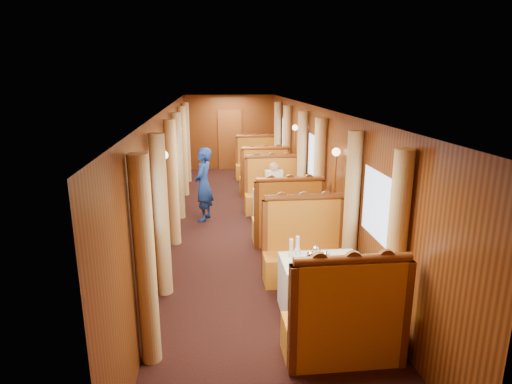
{
  "coord_description": "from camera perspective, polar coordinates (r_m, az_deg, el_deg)",
  "views": [
    {
      "loc": [
        -0.66,
        -8.54,
        3.08
      ],
      "look_at": [
        0.14,
        -1.08,
        1.05
      ],
      "focal_mm": 30.0,
      "sensor_mm": 36.0,
      "label": 1
    }
  ],
  "objects": [
    {
      "name": "teapot_right",
      "position": [
        5.62,
        9.25,
        -8.84
      ],
      "size": [
        0.19,
        0.16,
        0.13
      ],
      "primitive_type": null,
      "rotation": [
        0.0,
        0.0,
        -0.28
      ],
      "color": "silver",
      "rests_on": "tea_tray"
    },
    {
      "name": "curtain_right_near_a",
      "position": [
        5.09,
        18.14,
        -7.64
      ],
      "size": [
        0.22,
        0.22,
        2.35
      ],
      "primitive_type": "cylinder",
      "color": "#E0B273",
      "rests_on": "floor"
    },
    {
      "name": "banquette_mid_fwd",
      "position": [
        8.11,
        4.25,
        -4.05
      ],
      "size": [
        1.3,
        0.55,
        1.34
      ],
      "color": "#B54E14",
      "rests_on": "floor"
    },
    {
      "name": "wall_near",
      "position": [
        3.2,
        7.3,
        -19.9
      ],
      "size": [
        3.0,
        0.01,
        2.5
      ],
      "primitive_type": null,
      "rotation": [
        -1.57,
        0.0,
        0.0
      ],
      "color": "brown",
      "rests_on": "floor"
    },
    {
      "name": "banquette_far_fwd",
      "position": [
        11.43,
        1.14,
        1.69
      ],
      "size": [
        1.3,
        0.55,
        1.34
      ],
      "color": "#B54E14",
      "rests_on": "floor"
    },
    {
      "name": "window_right_far",
      "position": [
        12.34,
        3.99,
        7.5
      ],
      "size": [
        0.01,
        1.2,
        0.9
      ],
      "primitive_type": null,
      "rotation": [
        1.57,
        0.0,
        -1.57
      ],
      "color": "#91ADD3",
      "rests_on": "wall_right"
    },
    {
      "name": "curtain_right_far_a",
      "position": [
        11.6,
        4.12,
        5.64
      ],
      "size": [
        0.22,
        0.22,
        2.35
      ],
      "primitive_type": "cylinder",
      "color": "#E0B273",
      "rests_on": "floor"
    },
    {
      "name": "rose_vase_mid",
      "position": [
        8.95,
        3.07,
        1.18
      ],
      "size": [
        0.06,
        0.06,
        0.36
      ],
      "rotation": [
        0.0,
        0.0,
        0.1
      ],
      "color": "silver",
      "rests_on": "table_mid"
    },
    {
      "name": "cup_inboard",
      "position": [
        5.73,
        4.71,
        -7.76
      ],
      "size": [
        0.08,
        0.08,
        0.26
      ],
      "rotation": [
        0.0,
        0.0,
        0.26
      ],
      "color": "white",
      "rests_on": "table_near"
    },
    {
      "name": "curtain_left_near_b",
      "position": [
        6.17,
        -12.54,
        -3.24
      ],
      "size": [
        0.22,
        0.22,
        2.35
      ],
      "primitive_type": "cylinder",
      "color": "#E0B273",
      "rests_on": "floor"
    },
    {
      "name": "steward",
      "position": [
        9.38,
        -7.01,
        1.0
      ],
      "size": [
        0.55,
        0.68,
        1.61
      ],
      "primitive_type": "imported",
      "rotation": [
        0.0,
        0.0,
        -1.88
      ],
      "color": "navy",
      "rests_on": "floor"
    },
    {
      "name": "curtain_right_far_b",
      "position": [
        13.12,
        2.92,
        6.76
      ],
      "size": [
        0.22,
        0.22,
        2.35
      ],
      "primitive_type": "cylinder",
      "color": "#E0B273",
      "rests_on": "floor"
    },
    {
      "name": "window_right_mid",
      "position": [
        8.96,
        7.87,
        4.5
      ],
      "size": [
        0.01,
        1.2,
        0.9
      ],
      "primitive_type": null,
      "rotation": [
        1.57,
        0.0,
        -1.57
      ],
      "color": "#91ADD3",
      "rests_on": "wall_right"
    },
    {
      "name": "curtain_left_mid_b",
      "position": [
        9.54,
        -10.33,
        3.37
      ],
      "size": [
        0.22,
        0.22,
        2.35
      ],
      "primitive_type": "cylinder",
      "color": "#E0B273",
      "rests_on": "floor"
    },
    {
      "name": "curtain_right_near_b",
      "position": [
        6.46,
        12.6,
        -2.41
      ],
      "size": [
        0.22,
        0.22,
        2.35
      ],
      "primitive_type": "cylinder",
      "color": "#E0B273",
      "rests_on": "floor"
    },
    {
      "name": "banquette_near_fwd",
      "position": [
        5.03,
        11.66,
        -17.13
      ],
      "size": [
        1.3,
        0.55,
        1.34
      ],
      "color": "#B54E14",
      "rests_on": "floor"
    },
    {
      "name": "window_right_near",
      "position": [
        5.72,
        16.2,
        -2.07
      ],
      "size": [
        0.01,
        1.2,
        0.9
      ],
      "primitive_type": null,
      "rotation": [
        1.57,
        0.0,
        -1.57
      ],
      "color": "#91ADD3",
      "rests_on": "wall_right"
    },
    {
      "name": "window_left_near",
      "position": [
        5.36,
        -14.7,
        -3.08
      ],
      "size": [
        0.01,
        1.2,
        0.9
      ],
      "primitive_type": null,
      "rotation": [
        1.57,
        0.0,
        1.57
      ],
      "color": "#91ADD3",
      "rests_on": "wall_left"
    },
    {
      "name": "curtain_left_far_b",
      "position": [
        12.98,
        -9.28,
        6.5
      ],
      "size": [
        0.22,
        0.22,
        2.35
      ],
      "primitive_type": "cylinder",
      "color": "#E0B273",
      "rests_on": "floor"
    },
    {
      "name": "curtain_right_mid_b",
      "position": [
        9.73,
        6.12,
        3.75
      ],
      "size": [
        0.22,
        0.22,
        2.35
      ],
      "primitive_type": "cylinder",
      "color": "#E0B273",
      "rests_on": "floor"
    },
    {
      "name": "curtain_right_mid_a",
      "position": [
        8.25,
        8.38,
        1.61
      ],
      "size": [
        0.22,
        0.22,
        2.35
      ],
      "primitive_type": "cylinder",
      "color": "#E0B273",
      "rests_on": "floor"
    },
    {
      "name": "tea_tray",
      "position": [
        5.64,
        7.66,
        -9.34
      ],
      "size": [
        0.39,
        0.32,
        0.01
      ],
      "primitive_type": "cube",
      "rotation": [
        0.0,
        0.0,
        0.2
      ],
      "color": "silver",
      "rests_on": "table_near"
    },
    {
      "name": "wall_far",
      "position": [
        14.67,
        -3.51,
        7.94
      ],
      "size": [
        3.0,
        0.01,
        2.5
      ],
      "primitive_type": null,
      "rotation": [
        1.57,
        0.0,
        0.0
      ],
      "color": "brown",
      "rests_on": "floor"
    },
    {
      "name": "fruit_plate",
      "position": [
        5.7,
        11.87,
        -9.14
      ],
      "size": [
        0.2,
        0.2,
        0.05
      ],
      "rotation": [
        0.0,
        0.0,
        0.34
      ],
      "color": "white",
      "rests_on": "table_near"
    },
    {
      "name": "table_near",
      "position": [
        5.89,
        8.62,
        -12.39
      ],
      "size": [
        1.05,
        0.72,
        0.75
      ],
      "primitive_type": "cube",
      "color": "white",
      "rests_on": "floor"
    },
    {
      "name": "banquette_mid_aft",
      "position": [
        10.02,
        2.2,
        -0.26
      ],
      "size": [
        1.3,
        0.55,
        1.34
      ],
      "color": "#B54E14",
      "rests_on": "floor"
    },
    {
      "name": "curtain_left_mid_a",
      "position": [
        8.03,
        -11.09,
        1.11
      ],
      "size": [
        0.22,
        0.22,
        2.35
      ],
      "primitive_type": "cylinder",
      "color": "#E0B273",
      "rests_on": "floor"
    },
    {
      "name": "curtain_left_near_a",
      "position": [
        4.72,
        -14.56,
        -9.17
      ],
      "size": [
        0.22,
        0.22,
        2.35
      ],
      "primitive_type": "cylinder",
      "color": "#E0B273",
      "rests_on": "floor"
    },
    {
      "name": "sconce_right_aft",
      "position": [
        10.63,
        5.17,
        5.89
      ],
      "size": [
        0.14,
        0.14,
        1.95
      ],
      "color": "#BF8C3F",
      "rests_on": "floor"
    },
    {
      "name": "banquette_near_aft",
      "position": [
        6.76,
        6.48,
        -8.11
      ],
      "size": [
        1.3,
        0.55,
        1.34
      ],
      "color": "#B54E14",
      "rests_on": "floor"
    },
    {
      "name": "rose_vase_far",
      "position": [
        12.3,
        0.54,
        5.05
      ],
      "size": [
        0.06,
        0.06,
        0.36
      ],
      "rotation": [
        0.0,
        0.0,
        -0.36
      ],
      "color": "silver",
      "rests_on": "table_far"
    },
    {
      "name": "ceiling",
      "position": [
        8.59,
        -1.73,
        11.25
      ],
      "size": [
        3.0,
        12.0,
        0.01
      ],
      "primitive_type": null,
      "rotation": [
        3.14,
        0.0,
        0.0
      ],
      "color": "silver",
      "rests_on": "wall_left"
    },
    {
      "name": "table_far",
      "position": [
        12.42,
        0.56,
        2.55
      ],
      "size": [
        1.05,
        0.72,
        0.75
      ],
      "primitive_type": "cube",
      "color": "white",
      "rests_on": "floor"
    },
    {
      "name": "floor",
      "position": [
        9.1,
        -1.6,
        -4.65
      ],
      "size": [
        3.0,
        12.0,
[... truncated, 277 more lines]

